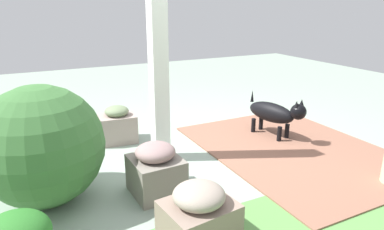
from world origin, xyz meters
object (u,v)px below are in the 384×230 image
stone_planter_nearest (118,125)px  round_shrub (42,146)px  terracotta_pot_spiky (28,125)px  stone_planter_far (199,213)px  stone_planter_mid (156,170)px  dog (275,113)px  porch_pillar (158,57)px

stone_planter_nearest → round_shrub: bearing=49.8°
terracotta_pot_spiky → stone_planter_far: bearing=114.1°
stone_planter_mid → dog: 1.85m
round_shrub → dog: round_shrub is taller
stone_planter_mid → round_shrub: (0.84, -0.28, 0.28)m
stone_planter_far → round_shrub: round_shrub is taller
round_shrub → terracotta_pot_spiky: round_shrub is taller
stone_planter_nearest → porch_pillar: bearing=113.2°
round_shrub → dog: 2.62m
round_shrub → terracotta_pot_spiky: bearing=-86.4°
dog → terracotta_pot_spiky: bearing=-17.8°
porch_pillar → dog: 1.63m
stone_planter_far → round_shrub: 1.36m
stone_planter_mid → round_shrub: round_shrub is taller
porch_pillar → stone_planter_far: bearing=79.2°
terracotta_pot_spiky → dog: bearing=162.2°
stone_planter_nearest → stone_planter_mid: bearing=89.1°
stone_planter_mid → dog: size_ratio=0.58×
porch_pillar → stone_planter_nearest: size_ratio=4.73×
stone_planter_nearest → stone_planter_far: stone_planter_nearest is taller
porch_pillar → stone_planter_nearest: 1.12m
stone_planter_mid → terracotta_pot_spiky: 1.71m
dog → stone_planter_nearest: bearing=-22.8°
terracotta_pot_spiky → porch_pillar: bearing=147.2°
stone_planter_nearest → stone_planter_mid: size_ratio=0.98×
round_shrub → dog: size_ratio=1.24×
stone_planter_mid → stone_planter_far: (-0.04, 0.70, -0.02)m
stone_planter_far → porch_pillar: bearing=-100.8°
porch_pillar → stone_planter_far: size_ratio=4.10×
round_shrub → stone_planter_far: bearing=131.9°
stone_planter_far → terracotta_pot_spiky: bearing=-65.9°
stone_planter_far → dog: dog is taller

